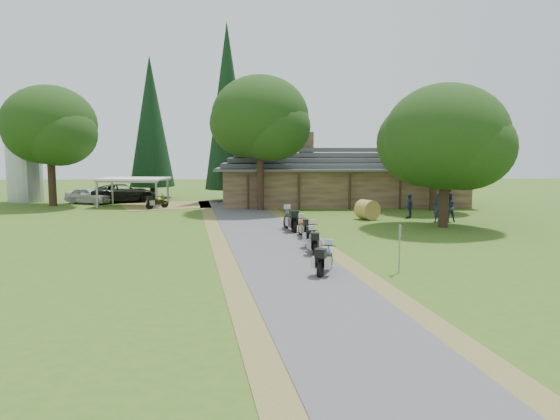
{
  "coord_description": "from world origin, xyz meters",
  "views": [
    {
      "loc": [
        -1.01,
        -23.05,
        4.95
      ],
      "look_at": [
        0.01,
        5.6,
        1.6
      ],
      "focal_mm": 35.0,
      "sensor_mm": 36.0,
      "label": 1
    }
  ],
  "objects_px": {
    "lodge": "(342,175)",
    "motorcycle_row_a": "(325,258)",
    "silo": "(24,167)",
    "motorcycle_row_d": "(304,226)",
    "car_white_sedan": "(89,194)",
    "motorcycle_carport_a": "(157,201)",
    "motorcycle_row_b": "(313,240)",
    "carport": "(133,192)",
    "hay_bale": "(367,210)",
    "motorcycle_row_c": "(311,234)",
    "car_dark_suv": "(124,188)",
    "motorcycle_row_e": "(290,219)"
  },
  "relations": [
    {
      "from": "silo",
      "to": "motorcycle_carport_a",
      "type": "distance_m",
      "value": 14.39
    },
    {
      "from": "car_dark_suv",
      "to": "motorcycle_row_e",
      "type": "bearing_deg",
      "value": -163.15
    },
    {
      "from": "motorcycle_row_b",
      "to": "motorcycle_row_c",
      "type": "xyz_separation_m",
      "value": [
        0.08,
        1.85,
        0.01
      ]
    },
    {
      "from": "carport",
      "to": "hay_bale",
      "type": "relative_size",
      "value": 4.1
    },
    {
      "from": "silo",
      "to": "car_white_sedan",
      "type": "xyz_separation_m",
      "value": [
        6.23,
        -2.03,
        -2.21
      ]
    },
    {
      "from": "motorcycle_row_d",
      "to": "hay_bale",
      "type": "xyz_separation_m",
      "value": [
        4.91,
        7.17,
        0.06
      ]
    },
    {
      "from": "motorcycle_row_a",
      "to": "car_dark_suv",
      "type": "bearing_deg",
      "value": 48.21
    },
    {
      "from": "carport",
      "to": "car_dark_suv",
      "type": "relative_size",
      "value": 0.85
    },
    {
      "from": "carport",
      "to": "motorcycle_row_e",
      "type": "relative_size",
      "value": 2.57
    },
    {
      "from": "silo",
      "to": "car_white_sedan",
      "type": "distance_m",
      "value": 6.91
    },
    {
      "from": "lodge",
      "to": "motorcycle_row_a",
      "type": "relative_size",
      "value": 11.66
    },
    {
      "from": "motorcycle_row_c",
      "to": "motorcycle_row_e",
      "type": "distance_m",
      "value": 5.02
    },
    {
      "from": "carport",
      "to": "motorcycle_row_b",
      "type": "distance_m",
      "value": 24.26
    },
    {
      "from": "car_white_sedan",
      "to": "motorcycle_row_c",
      "type": "xyz_separation_m",
      "value": [
        17.42,
        -20.81,
        -0.27
      ]
    },
    {
      "from": "silo",
      "to": "motorcycle_row_c",
      "type": "distance_m",
      "value": 32.97
    },
    {
      "from": "hay_bale",
      "to": "motorcycle_row_a",
      "type": "bearing_deg",
      "value": -106.77
    },
    {
      "from": "motorcycle_row_b",
      "to": "hay_bale",
      "type": "height_order",
      "value": "hay_bale"
    },
    {
      "from": "car_white_sedan",
      "to": "motorcycle_carport_a",
      "type": "height_order",
      "value": "car_white_sedan"
    },
    {
      "from": "carport",
      "to": "motorcycle_row_d",
      "type": "bearing_deg",
      "value": -43.74
    },
    {
      "from": "carport",
      "to": "lodge",
      "type": "bearing_deg",
      "value": 12.6
    },
    {
      "from": "motorcycle_row_b",
      "to": "motorcycle_row_d",
      "type": "height_order",
      "value": "motorcycle_row_b"
    },
    {
      "from": "silo",
      "to": "motorcycle_row_b",
      "type": "bearing_deg",
      "value": -46.32
    },
    {
      "from": "motorcycle_row_c",
      "to": "hay_bale",
      "type": "bearing_deg",
      "value": -16.51
    },
    {
      "from": "motorcycle_row_b",
      "to": "motorcycle_carport_a",
      "type": "bearing_deg",
      "value": 29.65
    },
    {
      "from": "motorcycle_row_e",
      "to": "motorcycle_row_b",
      "type": "bearing_deg",
      "value": 172.78
    },
    {
      "from": "motorcycle_row_b",
      "to": "carport",
      "type": "bearing_deg",
      "value": 32.22
    },
    {
      "from": "car_dark_suv",
      "to": "motorcycle_row_d",
      "type": "xyz_separation_m",
      "value": [
        14.56,
        -19.4,
        -0.62
      ]
    },
    {
      "from": "motorcycle_row_b",
      "to": "motorcycle_carport_a",
      "type": "height_order",
      "value": "motorcycle_row_b"
    },
    {
      "from": "car_white_sedan",
      "to": "silo",
      "type": "bearing_deg",
      "value": 93.0
    },
    {
      "from": "motorcycle_row_a",
      "to": "motorcycle_row_d",
      "type": "height_order",
      "value": "motorcycle_row_a"
    },
    {
      "from": "car_dark_suv",
      "to": "motorcycle_row_c",
      "type": "distance_m",
      "value": 26.53
    },
    {
      "from": "silo",
      "to": "motorcycle_row_d",
      "type": "bearing_deg",
      "value": -40.66
    },
    {
      "from": "car_white_sedan",
      "to": "motorcycle_row_a",
      "type": "distance_m",
      "value": 31.92
    },
    {
      "from": "lodge",
      "to": "car_dark_suv",
      "type": "distance_m",
      "value": 19.35
    },
    {
      "from": "silo",
      "to": "car_dark_suv",
      "type": "distance_m",
      "value": 9.15
    },
    {
      "from": "car_white_sedan",
      "to": "motorcycle_carport_a",
      "type": "relative_size",
      "value": 3.1
    },
    {
      "from": "car_dark_suv",
      "to": "motorcycle_row_a",
      "type": "distance_m",
      "value": 31.64
    },
    {
      "from": "lodge",
      "to": "motorcycle_row_a",
      "type": "distance_m",
      "value": 26.63
    },
    {
      "from": "carport",
      "to": "motorcycle_row_a",
      "type": "xyz_separation_m",
      "value": [
        13.05,
        -24.57,
        -0.55
      ]
    },
    {
      "from": "silo",
      "to": "car_dark_suv",
      "type": "height_order",
      "value": "silo"
    },
    {
      "from": "motorcycle_row_c",
      "to": "motorcycle_row_e",
      "type": "relative_size",
      "value": 0.85
    },
    {
      "from": "motorcycle_row_b",
      "to": "motorcycle_row_c",
      "type": "distance_m",
      "value": 1.86
    },
    {
      "from": "car_dark_suv",
      "to": "motorcycle_row_d",
      "type": "height_order",
      "value": "car_dark_suv"
    },
    {
      "from": "carport",
      "to": "car_dark_suv",
      "type": "xyz_separation_m",
      "value": [
        -1.66,
        3.43,
        0.05
      ]
    },
    {
      "from": "motorcycle_row_b",
      "to": "hay_bale",
      "type": "distance_m",
      "value": 12.64
    },
    {
      "from": "car_white_sedan",
      "to": "car_dark_suv",
      "type": "xyz_separation_m",
      "value": [
        2.7,
        1.25,
        0.34
      ]
    },
    {
      "from": "silo",
      "to": "carport",
      "type": "distance_m",
      "value": 11.55
    },
    {
      "from": "carport",
      "to": "silo",
      "type": "bearing_deg",
      "value": 165.68
    },
    {
      "from": "car_dark_suv",
      "to": "carport",
      "type": "bearing_deg",
      "value": -176.41
    },
    {
      "from": "motorcycle_row_a",
      "to": "hay_bale",
      "type": "height_order",
      "value": "hay_bale"
    }
  ]
}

